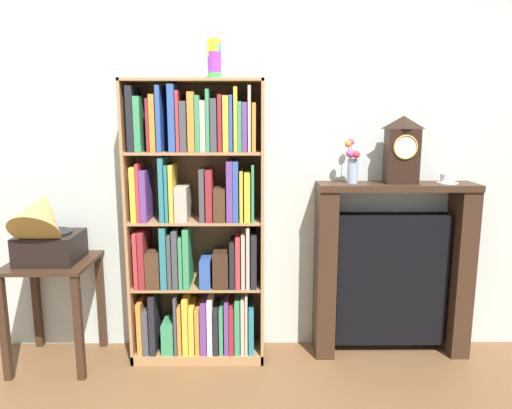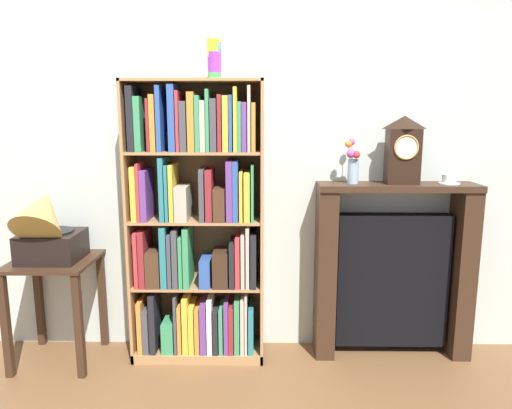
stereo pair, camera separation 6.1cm
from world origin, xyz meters
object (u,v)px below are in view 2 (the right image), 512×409
object	(u,v)px
mantel_clock	(403,150)
teacup_with_saucer	(449,180)
bookshelf	(198,232)
flower_vase	(353,163)
side_table_left	(55,286)
gramophone	(47,227)
cup_stack	(214,59)
fireplace_mantel	(392,272)

from	to	relation	value
mantel_clock	teacup_with_saucer	distance (m)	0.35
bookshelf	flower_vase	xyz separation A→B (m)	(0.98, 0.03, 0.43)
side_table_left	gramophone	distance (m)	0.40
cup_stack	teacup_with_saucer	size ratio (longest dim) A/B	1.66
gramophone	flower_vase	bearing A→B (deg)	4.89
bookshelf	side_table_left	distance (m)	0.97
flower_vase	side_table_left	bearing A→B (deg)	-176.73
side_table_left	gramophone	xyz separation A→B (m)	(-0.00, -0.05, 0.40)
cup_stack	fireplace_mantel	distance (m)	1.76
bookshelf	gramophone	size ratio (longest dim) A/B	3.35
mantel_clock	flower_vase	bearing A→B (deg)	-179.04
gramophone	teacup_with_saucer	distance (m)	2.51
cup_stack	flower_vase	size ratio (longest dim) A/B	0.82
side_table_left	cup_stack	bearing A→B (deg)	3.27
bookshelf	mantel_clock	world-z (taller)	bookshelf
bookshelf	gramophone	xyz separation A→B (m)	(-0.90, -0.13, 0.05)
cup_stack	mantel_clock	size ratio (longest dim) A/B	0.54
cup_stack	mantel_clock	world-z (taller)	cup_stack
fireplace_mantel	teacup_with_saucer	distance (m)	0.69
gramophone	flower_vase	xyz separation A→B (m)	(1.88, 0.16, 0.38)
gramophone	flower_vase	world-z (taller)	flower_vase
bookshelf	flower_vase	distance (m)	1.07
side_table_left	fireplace_mantel	distance (m)	2.18
gramophone	teacup_with_saucer	xyz separation A→B (m)	(2.49, 0.17, 0.28)
cup_stack	teacup_with_saucer	bearing A→B (deg)	2.20
cup_stack	gramophone	size ratio (longest dim) A/B	0.43
fireplace_mantel	mantel_clock	size ratio (longest dim) A/B	2.73
teacup_with_saucer	gramophone	bearing A→B (deg)	-176.13
cup_stack	flower_vase	distance (m)	1.05
fireplace_mantel	teacup_with_saucer	xyz separation A→B (m)	(0.32, -0.02, 0.61)
side_table_left	flower_vase	distance (m)	2.04
cup_stack	fireplace_mantel	xyz separation A→B (m)	(1.14, 0.08, -1.33)
bookshelf	fireplace_mantel	bearing A→B (deg)	2.59
teacup_with_saucer	mantel_clock	bearing A→B (deg)	-179.53
mantel_clock	teacup_with_saucer	bearing A→B (deg)	0.47
cup_stack	side_table_left	distance (m)	1.74
mantel_clock	teacup_with_saucer	size ratio (longest dim) A/B	3.04
bookshelf	flower_vase	size ratio (longest dim) A/B	6.36
bookshelf	mantel_clock	distance (m)	1.39
cup_stack	gramophone	xyz separation A→B (m)	(-1.03, -0.11, -1.00)
side_table_left	teacup_with_saucer	world-z (taller)	teacup_with_saucer
fireplace_mantel	flower_vase	bearing A→B (deg)	-174.48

